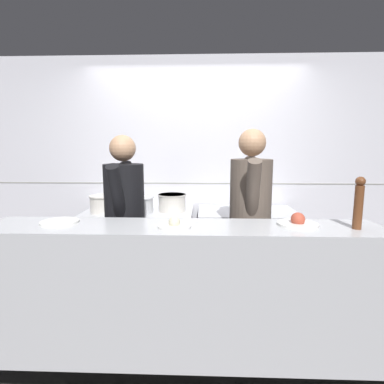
{
  "coord_description": "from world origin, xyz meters",
  "views": [
    {
      "loc": [
        0.09,
        -2.22,
        1.58
      ],
      "look_at": [
        -0.02,
        0.6,
        1.15
      ],
      "focal_mm": 28.0,
      "sensor_mm": 36.0,
      "label": 1
    }
  ],
  "objects_px": {
    "chef_sous": "(250,219)",
    "pepper_mill": "(359,202)",
    "stock_pot": "(104,203)",
    "plated_dish_dessert": "(298,222)",
    "plated_dish_appetiser": "(174,225)",
    "chef_head_cook": "(125,221)",
    "sauce_pot": "(138,204)",
    "mixing_bowl_steel": "(261,207)",
    "oven_range": "(139,251)",
    "plated_dish_main": "(60,222)",
    "braising_pot": "(172,202)"
  },
  "relations": [
    {
      "from": "chef_sous",
      "to": "pepper_mill",
      "type": "bearing_deg",
      "value": -39.55
    },
    {
      "from": "stock_pot",
      "to": "plated_dish_dessert",
      "type": "distance_m",
      "value": 2.02
    },
    {
      "from": "plated_dish_appetiser",
      "to": "chef_head_cook",
      "type": "distance_m",
      "value": 0.78
    },
    {
      "from": "stock_pot",
      "to": "sauce_pot",
      "type": "distance_m",
      "value": 0.36
    },
    {
      "from": "plated_dish_dessert",
      "to": "chef_head_cook",
      "type": "distance_m",
      "value": 1.43
    },
    {
      "from": "mixing_bowl_steel",
      "to": "chef_sous",
      "type": "height_order",
      "value": "chef_sous"
    },
    {
      "from": "sauce_pot",
      "to": "chef_sous",
      "type": "height_order",
      "value": "chef_sous"
    },
    {
      "from": "plated_dish_appetiser",
      "to": "pepper_mill",
      "type": "distance_m",
      "value": 1.21
    },
    {
      "from": "oven_range",
      "to": "mixing_bowl_steel",
      "type": "xyz_separation_m",
      "value": [
        1.32,
        -0.04,
        0.51
      ]
    },
    {
      "from": "mixing_bowl_steel",
      "to": "plated_dish_main",
      "type": "height_order",
      "value": "plated_dish_main"
    },
    {
      "from": "oven_range",
      "to": "mixing_bowl_steel",
      "type": "distance_m",
      "value": 1.41
    },
    {
      "from": "stock_pot",
      "to": "chef_sous",
      "type": "xyz_separation_m",
      "value": [
        1.46,
        -0.57,
        -0.02
      ]
    },
    {
      "from": "braising_pot",
      "to": "chef_sous",
      "type": "xyz_separation_m",
      "value": [
        0.74,
        -0.65,
        -0.02
      ]
    },
    {
      "from": "oven_range",
      "to": "mixing_bowl_steel",
      "type": "bearing_deg",
      "value": -1.82
    },
    {
      "from": "plated_dish_appetiser",
      "to": "plated_dish_main",
      "type": "bearing_deg",
      "value": 174.2
    },
    {
      "from": "pepper_mill",
      "to": "plated_dish_dessert",
      "type": "bearing_deg",
      "value": 168.53
    },
    {
      "from": "mixing_bowl_steel",
      "to": "chef_sous",
      "type": "xyz_separation_m",
      "value": [
        -0.21,
        -0.58,
        0.01
      ]
    },
    {
      "from": "mixing_bowl_steel",
      "to": "braising_pot",
      "type": "bearing_deg",
      "value": 175.37
    },
    {
      "from": "oven_range",
      "to": "mixing_bowl_steel",
      "type": "relative_size",
      "value": 5.22
    },
    {
      "from": "stock_pot",
      "to": "chef_sous",
      "type": "height_order",
      "value": "chef_sous"
    },
    {
      "from": "pepper_mill",
      "to": "plated_dish_appetiser",
      "type": "bearing_deg",
      "value": -179.33
    },
    {
      "from": "plated_dish_dessert",
      "to": "braising_pot",
      "type": "bearing_deg",
      "value": 130.04
    },
    {
      "from": "oven_range",
      "to": "plated_dish_dessert",
      "type": "relative_size",
      "value": 4.3
    },
    {
      "from": "sauce_pot",
      "to": "chef_head_cook",
      "type": "relative_size",
      "value": 0.21
    },
    {
      "from": "sauce_pot",
      "to": "braising_pot",
      "type": "bearing_deg",
      "value": 11.54
    },
    {
      "from": "oven_range",
      "to": "plated_dish_dessert",
      "type": "height_order",
      "value": "plated_dish_dessert"
    },
    {
      "from": "pepper_mill",
      "to": "chef_sous",
      "type": "height_order",
      "value": "chef_sous"
    },
    {
      "from": "pepper_mill",
      "to": "chef_sous",
      "type": "xyz_separation_m",
      "value": [
        -0.6,
        0.59,
        -0.26
      ]
    },
    {
      "from": "sauce_pot",
      "to": "plated_dish_dessert",
      "type": "height_order",
      "value": "plated_dish_dessert"
    },
    {
      "from": "stock_pot",
      "to": "plated_dish_dessert",
      "type": "xyz_separation_m",
      "value": [
        1.7,
        -1.09,
        0.09
      ]
    },
    {
      "from": "stock_pot",
      "to": "plated_dish_main",
      "type": "distance_m",
      "value": 1.1
    },
    {
      "from": "chef_sous",
      "to": "sauce_pot",
      "type": "bearing_deg",
      "value": 157.13
    },
    {
      "from": "oven_range",
      "to": "pepper_mill",
      "type": "bearing_deg",
      "value": -35.24
    },
    {
      "from": "plated_dish_main",
      "to": "stock_pot",
      "type": "bearing_deg",
      "value": 92.69
    },
    {
      "from": "plated_dish_main",
      "to": "plated_dish_appetiser",
      "type": "distance_m",
      "value": 0.82
    },
    {
      "from": "stock_pot",
      "to": "chef_sous",
      "type": "relative_size",
      "value": 0.18
    },
    {
      "from": "sauce_pot",
      "to": "mixing_bowl_steel",
      "type": "distance_m",
      "value": 1.31
    },
    {
      "from": "plated_dish_main",
      "to": "oven_range",
      "type": "bearing_deg",
      "value": 75.08
    },
    {
      "from": "oven_range",
      "to": "plated_dish_dessert",
      "type": "xyz_separation_m",
      "value": [
        1.35,
        -1.13,
        0.62
      ]
    },
    {
      "from": "plated_dish_appetiser",
      "to": "plated_dish_dessert",
      "type": "distance_m",
      "value": 0.84
    },
    {
      "from": "sauce_pot",
      "to": "chef_head_cook",
      "type": "height_order",
      "value": "chef_head_cook"
    },
    {
      "from": "stock_pot",
      "to": "pepper_mill",
      "type": "height_order",
      "value": "pepper_mill"
    },
    {
      "from": "mixing_bowl_steel",
      "to": "pepper_mill",
      "type": "height_order",
      "value": "pepper_mill"
    },
    {
      "from": "oven_range",
      "to": "plated_dish_main",
      "type": "bearing_deg",
      "value": -104.92
    },
    {
      "from": "plated_dish_dessert",
      "to": "chef_sous",
      "type": "distance_m",
      "value": 0.58
    },
    {
      "from": "plated_dish_main",
      "to": "pepper_mill",
      "type": "xyz_separation_m",
      "value": [
        2.01,
        -0.07,
        0.17
      ]
    },
    {
      "from": "chef_sous",
      "to": "stock_pot",
      "type": "bearing_deg",
      "value": 163.45
    },
    {
      "from": "oven_range",
      "to": "chef_sous",
      "type": "distance_m",
      "value": 1.37
    },
    {
      "from": "sauce_pot",
      "to": "mixing_bowl_steel",
      "type": "relative_size",
      "value": 1.55
    },
    {
      "from": "stock_pot",
      "to": "mixing_bowl_steel",
      "type": "bearing_deg",
      "value": 0.09
    }
  ]
}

